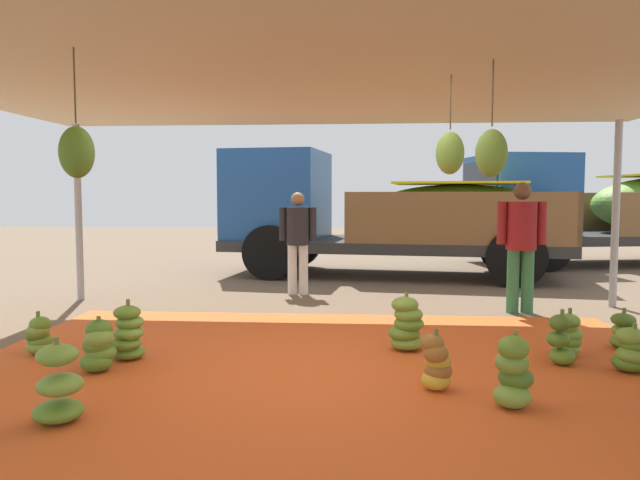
{
  "coord_description": "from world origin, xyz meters",
  "views": [
    {
      "loc": [
        0.34,
        -5.1,
        1.55
      ],
      "look_at": [
        -0.15,
        1.72,
        1.03
      ],
      "focal_mm": 33.39,
      "sensor_mm": 36.0,
      "label": 1
    }
  ],
  "objects_px": {
    "banana_bunch_3": "(39,336)",
    "banana_bunch_10": "(407,325)",
    "banana_bunch_2": "(632,351)",
    "worker_1": "(521,237)",
    "banana_bunch_11": "(436,363)",
    "banana_bunch_7": "(560,342)",
    "worker_0": "(298,235)",
    "banana_bunch_6": "(128,334)",
    "banana_bunch_9": "(59,387)",
    "banana_bunch_1": "(625,332)",
    "banana_bunch_5": "(567,336)",
    "cargo_truck_main": "(379,213)",
    "cargo_truck_far": "(609,209)",
    "banana_bunch_0": "(513,373)",
    "banana_bunch_12": "(99,347)"
  },
  "relations": [
    {
      "from": "banana_bunch_5",
      "to": "banana_bunch_3",
      "type": "bearing_deg",
      "value": -176.47
    },
    {
      "from": "banana_bunch_7",
      "to": "banana_bunch_11",
      "type": "height_order",
      "value": "banana_bunch_7"
    },
    {
      "from": "banana_bunch_3",
      "to": "cargo_truck_far",
      "type": "height_order",
      "value": "cargo_truck_far"
    },
    {
      "from": "banana_bunch_1",
      "to": "banana_bunch_6",
      "type": "bearing_deg",
      "value": -171.0
    },
    {
      "from": "banana_bunch_6",
      "to": "banana_bunch_10",
      "type": "relative_size",
      "value": 0.98
    },
    {
      "from": "banana_bunch_6",
      "to": "cargo_truck_main",
      "type": "distance_m",
      "value": 6.69
    },
    {
      "from": "banana_bunch_7",
      "to": "banana_bunch_11",
      "type": "xyz_separation_m",
      "value": [
        -1.2,
        -0.77,
        -0.0
      ]
    },
    {
      "from": "banana_bunch_6",
      "to": "cargo_truck_far",
      "type": "height_order",
      "value": "cargo_truck_far"
    },
    {
      "from": "banana_bunch_7",
      "to": "worker_0",
      "type": "bearing_deg",
      "value": 126.95
    },
    {
      "from": "banana_bunch_3",
      "to": "banana_bunch_6",
      "type": "height_order",
      "value": "banana_bunch_6"
    },
    {
      "from": "banana_bunch_7",
      "to": "banana_bunch_10",
      "type": "bearing_deg",
      "value": 162.97
    },
    {
      "from": "banana_bunch_11",
      "to": "banana_bunch_3",
      "type": "bearing_deg",
      "value": 168.14
    },
    {
      "from": "banana_bunch_10",
      "to": "cargo_truck_main",
      "type": "distance_m",
      "value": 5.69
    },
    {
      "from": "banana_bunch_9",
      "to": "worker_0",
      "type": "bearing_deg",
      "value": 79.1
    },
    {
      "from": "banana_bunch_6",
      "to": "banana_bunch_9",
      "type": "height_order",
      "value": "banana_bunch_9"
    },
    {
      "from": "banana_bunch_9",
      "to": "banana_bunch_12",
      "type": "distance_m",
      "value": 1.2
    },
    {
      "from": "banana_bunch_9",
      "to": "cargo_truck_main",
      "type": "distance_m",
      "value": 8.08
    },
    {
      "from": "banana_bunch_9",
      "to": "banana_bunch_1",
      "type": "bearing_deg",
      "value": 26.28
    },
    {
      "from": "banana_bunch_1",
      "to": "cargo_truck_main",
      "type": "xyz_separation_m",
      "value": [
        -2.31,
        5.37,
        1.02
      ]
    },
    {
      "from": "banana_bunch_5",
      "to": "cargo_truck_main",
      "type": "distance_m",
      "value": 6.02
    },
    {
      "from": "banana_bunch_3",
      "to": "banana_bunch_6",
      "type": "relative_size",
      "value": 0.75
    },
    {
      "from": "worker_0",
      "to": "worker_1",
      "type": "relative_size",
      "value": 0.93
    },
    {
      "from": "banana_bunch_0",
      "to": "banana_bunch_11",
      "type": "xyz_separation_m",
      "value": [
        -0.51,
        0.34,
        -0.03
      ]
    },
    {
      "from": "banana_bunch_1",
      "to": "cargo_truck_far",
      "type": "relative_size",
      "value": 0.06
    },
    {
      "from": "banana_bunch_10",
      "to": "cargo_truck_far",
      "type": "xyz_separation_m",
      "value": [
        5.02,
        7.81,
        0.98
      ]
    },
    {
      "from": "banana_bunch_1",
      "to": "banana_bunch_0",
      "type": "bearing_deg",
      "value": -130.92
    },
    {
      "from": "banana_bunch_2",
      "to": "banana_bunch_7",
      "type": "height_order",
      "value": "banana_bunch_7"
    },
    {
      "from": "banana_bunch_2",
      "to": "worker_1",
      "type": "distance_m",
      "value": 2.77
    },
    {
      "from": "banana_bunch_11",
      "to": "cargo_truck_far",
      "type": "relative_size",
      "value": 0.07
    },
    {
      "from": "banana_bunch_10",
      "to": "banana_bunch_1",
      "type": "bearing_deg",
      "value": 6.21
    },
    {
      "from": "worker_1",
      "to": "banana_bunch_5",
      "type": "bearing_deg",
      "value": -92.84
    },
    {
      "from": "banana_bunch_1",
      "to": "worker_0",
      "type": "relative_size",
      "value": 0.26
    },
    {
      "from": "banana_bunch_1",
      "to": "banana_bunch_11",
      "type": "height_order",
      "value": "banana_bunch_11"
    },
    {
      "from": "banana_bunch_12",
      "to": "cargo_truck_main",
      "type": "height_order",
      "value": "cargo_truck_main"
    },
    {
      "from": "cargo_truck_main",
      "to": "banana_bunch_9",
      "type": "bearing_deg",
      "value": -107.06
    },
    {
      "from": "banana_bunch_2",
      "to": "cargo_truck_main",
      "type": "distance_m",
      "value": 6.59
    },
    {
      "from": "banana_bunch_3",
      "to": "worker_1",
      "type": "xyz_separation_m",
      "value": [
        5.16,
        2.46,
        0.81
      ]
    },
    {
      "from": "banana_bunch_10",
      "to": "cargo_truck_main",
      "type": "height_order",
      "value": "cargo_truck_main"
    },
    {
      "from": "banana_bunch_6",
      "to": "cargo_truck_main",
      "type": "relative_size",
      "value": 0.09
    },
    {
      "from": "banana_bunch_5",
      "to": "banana_bunch_7",
      "type": "bearing_deg",
      "value": -118.22
    },
    {
      "from": "banana_bunch_11",
      "to": "worker_0",
      "type": "distance_m",
      "value": 4.81
    },
    {
      "from": "banana_bunch_1",
      "to": "banana_bunch_5",
      "type": "bearing_deg",
      "value": -153.26
    },
    {
      "from": "worker_1",
      "to": "banana_bunch_1",
      "type": "bearing_deg",
      "value": -72.64
    },
    {
      "from": "banana_bunch_10",
      "to": "cargo_truck_main",
      "type": "relative_size",
      "value": 0.09
    },
    {
      "from": "banana_bunch_7",
      "to": "worker_1",
      "type": "distance_m",
      "value": 2.59
    },
    {
      "from": "banana_bunch_3",
      "to": "banana_bunch_10",
      "type": "bearing_deg",
      "value": 6.64
    },
    {
      "from": "worker_0",
      "to": "banana_bunch_1",
      "type": "bearing_deg",
      "value": -40.12
    },
    {
      "from": "banana_bunch_7",
      "to": "banana_bunch_6",
      "type": "bearing_deg",
      "value": -178.41
    },
    {
      "from": "banana_bunch_2",
      "to": "banana_bunch_6",
      "type": "bearing_deg",
      "value": 179.24
    },
    {
      "from": "cargo_truck_far",
      "to": "banana_bunch_0",
      "type": "bearing_deg",
      "value": -115.07
    }
  ]
}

